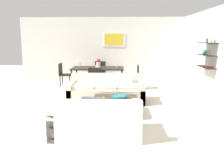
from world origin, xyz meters
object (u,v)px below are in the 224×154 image
at_px(apple_on_coffee_table, 104,98).
at_px(dining_chair_head, 100,71).
at_px(wine_glass_left_far, 80,64).
at_px(centerpiece_vase, 98,63).
at_px(sofa_beige, 107,92).
at_px(coffee_table, 115,106).
at_px(wine_glass_right_near, 117,65).
at_px(dining_table, 98,69).
at_px(dining_chair_left_far, 63,73).
at_px(dining_chair_foot, 95,78).
at_px(wine_glass_foot, 97,66).
at_px(dining_chair_right_near, 135,75).
at_px(wine_glass_head, 99,63).
at_px(decorative_bowl, 119,97).
at_px(loveseat_white, 96,120).

bearing_deg(apple_on_coffee_table, dining_chair_head, 96.40).
height_order(wine_glass_left_far, centerpiece_vase, centerpiece_vase).
bearing_deg(sofa_beige, coffee_table, -75.88).
bearing_deg(apple_on_coffee_table, coffee_table, 18.26).
height_order(dining_chair_head, wine_glass_right_near, wine_glass_right_near).
height_order(dining_table, wine_glass_left_far, wine_glass_left_far).
bearing_deg(dining_chair_left_far, dining_chair_foot, -40.01).
bearing_deg(wine_glass_foot, coffee_table, -74.11).
bearing_deg(coffee_table, dining_chair_right_near, 77.21).
bearing_deg(coffee_table, apple_on_coffee_table, -161.74).
bearing_deg(dining_chair_right_near, wine_glass_foot, -170.83).
height_order(wine_glass_foot, centerpiece_vase, centerpiece_vase).
relative_size(sofa_beige, coffee_table, 2.00).
relative_size(apple_on_coffee_table, wine_glass_left_far, 0.44).
bearing_deg(apple_on_coffee_table, dining_chair_left_far, 118.53).
height_order(coffee_table, dining_chair_foot, dining_chair_foot).
relative_size(coffee_table, dining_table, 0.57).
xyz_separation_m(dining_chair_foot, wine_glass_head, (-0.00, 1.37, 0.35)).
relative_size(decorative_bowl, wine_glass_head, 2.54).
height_order(apple_on_coffee_table, wine_glass_left_far, wine_glass_left_far).
distance_m(dining_chair_head, wine_glass_right_near, 1.31).
xyz_separation_m(wine_glass_head, centerpiece_vase, (0.02, -0.42, 0.07)).
distance_m(coffee_table, wine_glass_left_far, 3.53).
height_order(dining_chair_foot, dining_chair_left_far, same).
relative_size(loveseat_white, apple_on_coffee_table, 22.64).
xyz_separation_m(dining_chair_head, wine_glass_left_far, (-0.70, -0.79, 0.36)).
height_order(wine_glass_foot, wine_glass_left_far, wine_glass_left_far).
bearing_deg(dining_table, wine_glass_foot, -90.00).
relative_size(loveseat_white, dining_chair_head, 1.90).
bearing_deg(sofa_beige, wine_glass_right_near, 82.01).
relative_size(dining_chair_head, centerpiece_vase, 2.60).
distance_m(dining_table, wine_glass_head, 0.48).
relative_size(loveseat_white, coffee_table, 1.54).
bearing_deg(decorative_bowl, wine_glass_foot, 107.98).
bearing_deg(wine_glass_left_far, dining_chair_right_near, -9.76).
bearing_deg(dining_table, dining_chair_foot, -90.00).
bearing_deg(sofa_beige, dining_chair_foot, 114.45).
distance_m(dining_chair_head, wine_glass_foot, 1.41).
bearing_deg(dining_chair_head, dining_table, -90.00).
height_order(dining_chair_left_far, wine_glass_foot, wine_glass_foot).
height_order(dining_chair_foot, wine_glass_head, wine_glass_head).
bearing_deg(dining_chair_foot, decorative_bowl, -68.33).
height_order(decorative_bowl, centerpiece_vase, centerpiece_vase).
bearing_deg(dining_chair_left_far, decorative_bowl, -55.80).
distance_m(loveseat_white, wine_glass_head, 4.76).
xyz_separation_m(coffee_table, dining_chair_foot, (-0.73, 2.11, 0.31)).
relative_size(dining_table, wine_glass_left_far, 11.31).
height_order(decorative_bowl, wine_glass_right_near, wine_glass_right_near).
bearing_deg(loveseat_white, dining_chair_left_far, 111.42).
distance_m(sofa_beige, decorative_bowl, 1.15).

